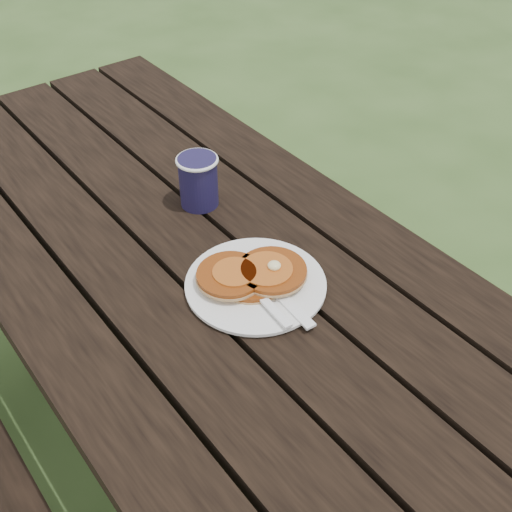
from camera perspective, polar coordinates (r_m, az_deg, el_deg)
ground at (r=1.81m, az=-3.33°, el=-18.40°), size 60.00×60.00×0.00m
picnic_table at (r=1.51m, az=-3.86°, el=-11.14°), size 1.36×1.80×0.75m
plate at (r=1.16m, az=-0.03°, el=-2.56°), size 0.31×0.31×0.01m
pancake_stack at (r=1.15m, az=-0.31°, el=-1.64°), size 0.19×0.16×0.04m
knife at (r=1.13m, az=2.22°, el=-3.58°), size 0.03×0.18×0.00m
fork at (r=1.10m, az=1.33°, el=-4.57°), size 0.05×0.16×0.01m
coffee_cup at (r=1.34m, az=-5.16°, el=6.87°), size 0.09×0.09×0.11m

